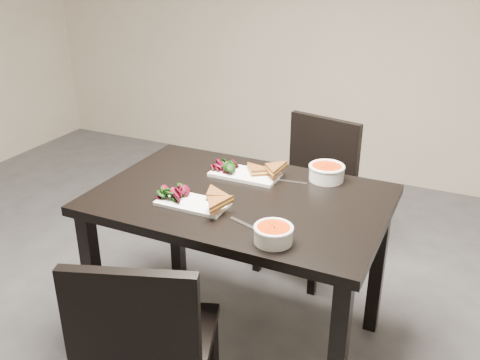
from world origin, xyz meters
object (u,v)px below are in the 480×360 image
Objects in this scene: plate_near at (193,203)px; plate_far at (245,174)px; table at (240,216)px; chair_far at (312,186)px; soup_bowl_near at (273,233)px; soup_bowl_far at (327,171)px; chair_near at (145,345)px.

plate_near is 0.93× the size of plate_far.
plate_near is (-0.13, -0.16, 0.11)m from table.
table is at bearing -83.00° from chair_far.
soup_bowl_far is at bearing 88.88° from soup_bowl_near.
soup_bowl_near reaches higher than table.
soup_bowl_far is (0.31, 0.98, 0.31)m from chair_near.
soup_bowl_near is 0.88× the size of soup_bowl_far.
chair_near is at bearing -87.76° from plate_far.
chair_near is 2.77× the size of plate_far.
chair_near is 0.57m from soup_bowl_near.
table is 0.23m from plate_near.
chair_near is at bearing -107.52° from soup_bowl_far.
soup_bowl_far reaches higher than table.
table is 8.49× the size of soup_bowl_near.
soup_bowl_far is (0.34, 0.11, 0.03)m from plate_far.
chair_near is 0.91m from plate_far.
table is 0.80m from chair_far.
chair_far is 0.60m from soup_bowl_far.
soup_bowl_far is (0.28, 0.31, 0.14)m from table.
plate_near is at bearing -129.81° from table.
soup_bowl_near is at bearing -47.63° from table.
chair_near and chair_far have the same top height.
chair_far is at bearing 84.62° from table.
chair_far reaches higher than soup_bowl_far.
chair_far is at bearing 113.56° from soup_bowl_far.
table is 0.23m from plate_far.
table is 1.41× the size of chair_near.
chair_far reaches higher than plate_far.
soup_bowl_near is (0.27, -0.29, 0.13)m from table.
table is 4.22× the size of plate_near.
chair_near is 1.45m from chair_far.
soup_bowl_far is at bearing 47.84° from table.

